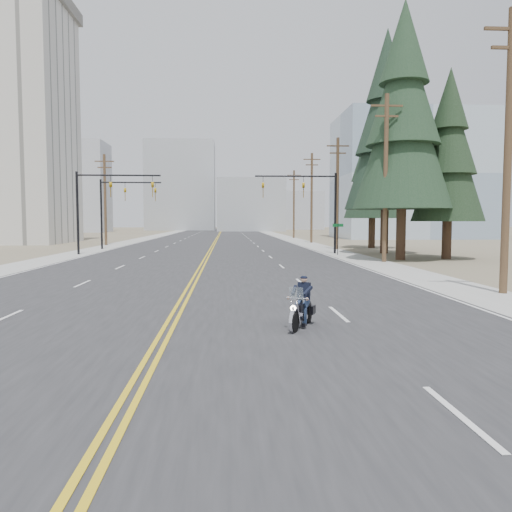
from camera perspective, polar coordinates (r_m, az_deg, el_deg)
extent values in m
plane|color=#776D56|center=(11.47, -11.34, -10.65)|extent=(400.00, 400.00, 0.00)
cube|color=#303033|center=(81.05, -4.47, 2.03)|extent=(20.00, 200.00, 0.01)
cube|color=#A5A5A0|center=(82.09, -12.52, 1.97)|extent=(3.00, 200.00, 0.01)
cube|color=#A5A5A0|center=(81.64, 3.64, 2.05)|extent=(3.00, 200.00, 0.01)
cylinder|color=black|center=(44.79, -19.72, 4.62)|extent=(0.20, 0.20, 7.00)
cylinder|color=black|center=(44.10, -15.41, 8.89)|extent=(7.00, 0.14, 0.14)
imported|color=#BF8C0C|center=(44.20, -16.29, 8.01)|extent=(0.21, 0.26, 1.30)
imported|color=#BF8C0C|center=(43.56, -11.75, 8.15)|extent=(0.21, 0.26, 1.30)
cylinder|color=black|center=(44.01, 9.05, 4.82)|extent=(0.20, 0.20, 7.00)
cylinder|color=black|center=(43.56, 4.53, 9.08)|extent=(7.00, 0.14, 0.14)
imported|color=#BF8C0C|center=(43.61, 5.45, 8.21)|extent=(0.21, 0.26, 1.30)
imported|color=#BF8C0C|center=(43.21, 0.81, 8.27)|extent=(0.21, 0.26, 1.30)
cylinder|color=black|center=(52.52, -17.26, 4.56)|extent=(0.20, 0.20, 7.00)
cylinder|color=black|center=(52.02, -14.10, 8.16)|extent=(6.00, 0.14, 0.14)
imported|color=#BF8C0C|center=(52.09, -14.74, 7.42)|extent=(0.21, 0.26, 1.30)
imported|color=#BF8C0C|center=(51.58, -11.44, 7.51)|extent=(0.21, 0.26, 1.30)
cylinder|color=black|center=(42.04, 9.33, 1.85)|extent=(0.06, 0.06, 2.60)
cube|color=#0C5926|center=(42.01, 9.35, 3.49)|extent=(0.90, 0.03, 0.25)
cylinder|color=brown|center=(22.06, 26.84, 10.42)|extent=(0.30, 0.30, 11.00)
cube|color=brown|center=(23.09, 27.25, 22.07)|extent=(2.20, 0.12, 0.12)
cube|color=brown|center=(22.87, 27.18, 20.41)|extent=(1.60, 0.12, 0.12)
cylinder|color=brown|center=(35.81, 14.58, 8.52)|extent=(0.30, 0.30, 11.50)
cube|color=brown|center=(36.54, 14.73, 16.28)|extent=(2.20, 0.12, 0.12)
cube|color=brown|center=(36.40, 14.71, 15.20)|extent=(1.60, 0.12, 0.12)
cylinder|color=brown|center=(50.26, 9.28, 7.00)|extent=(0.30, 0.30, 11.00)
cube|color=brown|center=(50.72, 9.34, 12.31)|extent=(2.20, 0.12, 0.12)
cube|color=brown|center=(50.62, 9.33, 11.53)|extent=(1.60, 0.12, 0.12)
cylinder|color=brown|center=(64.97, 6.37, 6.58)|extent=(0.30, 0.30, 11.50)
cube|color=brown|center=(65.38, 6.41, 10.92)|extent=(2.20, 0.12, 0.12)
cube|color=brown|center=(65.30, 6.40, 10.31)|extent=(1.60, 0.12, 0.12)
cylinder|color=brown|center=(81.76, 4.35, 5.90)|extent=(0.30, 0.30, 11.00)
cube|color=brown|center=(82.04, 4.37, 9.18)|extent=(2.20, 0.12, 0.12)
cube|color=brown|center=(81.98, 4.37, 8.70)|extent=(1.60, 0.12, 0.12)
cylinder|color=brown|center=(60.69, -16.86, 6.13)|extent=(0.30, 0.30, 10.50)
cube|color=brown|center=(61.02, -16.95, 10.31)|extent=(2.20, 0.12, 0.12)
cube|color=brown|center=(60.95, -16.93, 9.66)|extent=(1.60, 0.12, 0.12)
cube|color=#9EB5CC|center=(86.80, 17.38, 8.60)|extent=(24.00, 16.00, 20.00)
cube|color=#B7BCC6|center=(131.44, -19.67, 7.39)|extent=(14.00, 12.00, 22.00)
cube|color=#ADB2B7|center=(136.20, -0.65, 5.82)|extent=(18.00, 14.00, 14.00)
cube|color=#B7BCC6|center=(127.09, 14.35, 6.72)|extent=(16.00, 12.00, 18.00)
cube|color=#ADB2B7|center=(151.93, -8.55, 7.86)|extent=(20.00, 15.00, 26.00)
cube|color=#B7BCC6|center=(162.71, 4.95, 5.17)|extent=(14.00, 14.00, 12.00)
cube|color=#ADB2B7|center=(150.21, -23.55, 5.70)|extent=(12.00, 12.00, 16.00)
cylinder|color=#382619|center=(38.19, 16.22, 2.38)|extent=(0.73, 0.73, 3.75)
cone|color=#18311B|center=(38.72, 16.45, 13.53)|extent=(7.07, 7.07, 11.24)
cone|color=#18311B|center=(39.38, 16.55, 18.10)|extent=(5.31, 5.31, 8.43)
cone|color=#18311B|center=(40.28, 16.65, 22.50)|extent=(3.54, 3.54, 5.99)
cylinder|color=#382619|center=(40.22, 20.95, 1.71)|extent=(0.62, 0.62, 2.84)
cone|color=black|center=(40.41, 21.16, 9.77)|extent=(5.32, 5.32, 8.51)
cone|color=black|center=(40.73, 21.25, 13.14)|extent=(3.99, 3.99, 6.38)
cone|color=black|center=(41.18, 21.34, 16.45)|extent=(2.66, 2.66, 4.54)
cylinder|color=#382619|center=(45.45, 14.45, 2.75)|extent=(0.68, 0.68, 3.88)
cone|color=black|center=(45.95, 14.63, 12.48)|extent=(6.99, 6.99, 11.65)
cone|color=black|center=(46.55, 14.70, 16.50)|extent=(5.24, 5.24, 8.74)
cone|color=black|center=(47.38, 14.78, 20.40)|extent=(3.50, 3.50, 6.21)
cylinder|color=#382619|center=(54.01, 13.08, 2.58)|extent=(0.73, 0.73, 3.15)
cone|color=black|center=(54.23, 13.19, 9.24)|extent=(5.88, 5.88, 9.44)
cone|color=black|center=(54.54, 13.24, 12.04)|extent=(4.41, 4.41, 7.08)
cone|color=black|center=(54.98, 13.29, 14.80)|extent=(2.94, 2.94, 5.04)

